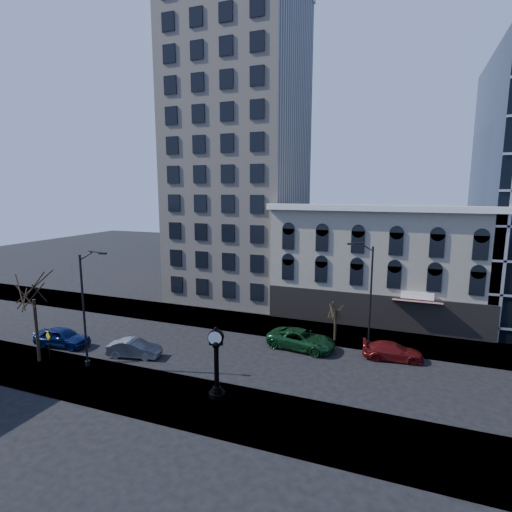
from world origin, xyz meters
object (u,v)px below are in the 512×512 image
at_px(street_lamp_near, 90,278).
at_px(warning_sign, 48,340).
at_px(car_near_b, 134,348).
at_px(car_near_a, 62,337).
at_px(street_clock, 216,365).

distance_m(street_lamp_near, warning_sign, 7.41).
bearing_deg(warning_sign, car_near_b, 41.35).
height_order(street_lamp_near, car_near_a, street_lamp_near).
height_order(street_clock, car_near_b, street_clock).
relative_size(street_clock, warning_sign, 2.20).
height_order(street_clock, warning_sign, street_clock).
xyz_separation_m(street_lamp_near, warning_sign, (-4.82, -0.05, -5.63)).
relative_size(car_near_a, car_near_b, 1.13).
bearing_deg(street_clock, car_near_a, 151.00).
bearing_deg(car_near_b, car_near_a, 80.96).
distance_m(street_lamp_near, car_near_a, 9.16).
bearing_deg(warning_sign, street_lamp_near, 17.31).
bearing_deg(street_clock, car_near_b, 140.99).
distance_m(car_near_a, car_near_b, 7.58).
distance_m(street_clock, car_near_b, 10.32).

